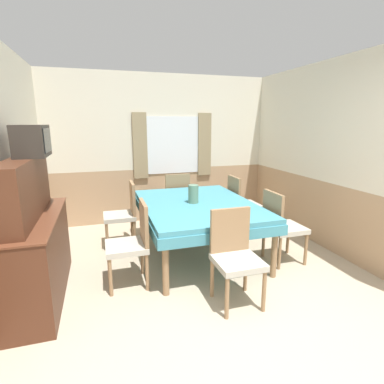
{
  "coord_description": "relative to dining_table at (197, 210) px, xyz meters",
  "views": [
    {
      "loc": [
        -1.06,
        -1.72,
        1.76
      ],
      "look_at": [
        0.08,
        1.97,
        0.87
      ],
      "focal_mm": 28.0,
      "sensor_mm": 36.0,
      "label": 1
    }
  ],
  "objects": [
    {
      "name": "vase",
      "position": [
        -0.06,
        0.0,
        0.22
      ],
      "size": [
        0.14,
        0.14,
        0.24
      ],
      "color": "slate",
      "rests_on": "dining_table"
    },
    {
      "name": "ground_plane",
      "position": [
        -0.15,
        -1.97,
        -0.62
      ],
      "size": [
        16.0,
        16.0,
        0.0
      ],
      "primitive_type": "plane",
      "color": "tan"
    },
    {
      "name": "dining_table",
      "position": [
        0.0,
        0.0,
        0.0
      ],
      "size": [
        1.47,
        2.0,
        0.72
      ],
      "color": "teal",
      "rests_on": "ground_plane"
    },
    {
      "name": "chair_right_far",
      "position": [
        0.93,
        0.57,
        -0.11
      ],
      "size": [
        0.44,
        0.44,
        0.93
      ],
      "rotation": [
        0.0,
        0.0,
        4.71
      ],
      "color": "#93704C",
      "rests_on": "ground_plane"
    },
    {
      "name": "chair_left_far",
      "position": [
        -0.93,
        0.57,
        -0.11
      ],
      "size": [
        0.44,
        0.44,
        0.93
      ],
      "rotation": [
        0.0,
        0.0,
        1.57
      ],
      "color": "#93704C",
      "rests_on": "ground_plane"
    },
    {
      "name": "wall_back",
      "position": [
        -0.14,
        1.66,
        0.68
      ],
      "size": [
        4.33,
        0.09,
        2.6
      ],
      "color": "silver",
      "rests_on": "ground_plane"
    },
    {
      "name": "wall_left",
      "position": [
        -2.14,
        -0.17,
        0.68
      ],
      "size": [
        0.05,
        4.01,
        2.6
      ],
      "color": "silver",
      "rests_on": "ground_plane"
    },
    {
      "name": "chair_head_window",
      "position": [
        -0.0,
        1.2,
        -0.11
      ],
      "size": [
        0.44,
        0.44,
        0.93
      ],
      "color": "#93704C",
      "rests_on": "ground_plane"
    },
    {
      "name": "chair_head_near",
      "position": [
        -0.0,
        -1.2,
        -0.11
      ],
      "size": [
        0.44,
        0.44,
        0.93
      ],
      "rotation": [
        0.0,
        0.0,
        3.14
      ],
      "color": "#93704C",
      "rests_on": "ground_plane"
    },
    {
      "name": "sideboard",
      "position": [
        -1.89,
        -0.54,
        -0.01
      ],
      "size": [
        0.46,
        1.54,
        1.43
      ],
      "color": "#4C2819",
      "rests_on": "ground_plane"
    },
    {
      "name": "wall_right",
      "position": [
        1.84,
        -0.17,
        0.68
      ],
      "size": [
        0.05,
        4.01,
        2.6
      ],
      "color": "silver",
      "rests_on": "ground_plane"
    },
    {
      "name": "chair_left_near",
      "position": [
        -0.93,
        -0.57,
        -0.11
      ],
      "size": [
        0.44,
        0.44,
        0.93
      ],
      "rotation": [
        0.0,
        0.0,
        1.57
      ],
      "color": "#93704C",
      "rests_on": "ground_plane"
    },
    {
      "name": "tv",
      "position": [
        -1.85,
        -0.34,
        0.97
      ],
      "size": [
        0.29,
        0.5,
        0.31
      ],
      "color": "#2D2823",
      "rests_on": "sideboard"
    },
    {
      "name": "chair_right_near",
      "position": [
        0.93,
        -0.57,
        -0.11
      ],
      "size": [
        0.44,
        0.44,
        0.93
      ],
      "rotation": [
        0.0,
        0.0,
        4.71
      ],
      "color": "#93704C",
      "rests_on": "ground_plane"
    }
  ]
}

